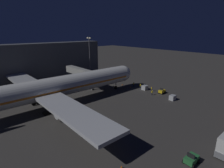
# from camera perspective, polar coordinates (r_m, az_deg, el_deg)

# --- Properties ---
(ground_plane) EXTENTS (320.00, 320.00, 0.00)m
(ground_plane) POSITION_cam_1_polar(r_m,az_deg,el_deg) (55.99, -14.35, -5.77)
(ground_plane) COLOR #383533
(airliner_at_gate) EXTENTS (57.51, 70.46, 19.27)m
(airliner_at_gate) POSITION_cam_1_polar(r_m,az_deg,el_deg) (51.40, -22.79, -2.23)
(airliner_at_gate) COLOR silver
(airliner_at_gate) RESTS_ON ground_plane
(jet_bridge) EXTENTS (19.14, 3.40, 6.97)m
(jet_bridge) POSITION_cam_1_polar(r_m,az_deg,el_deg) (69.26, -9.02, 3.50)
(jet_bridge) COLOR #9E9E99
(jet_bridge) RESTS_ON ground_plane
(terminal_wall) EXTENTS (6.00, 80.00, 15.70)m
(terminal_wall) POSITION_cam_1_polar(r_m,az_deg,el_deg) (80.50, -29.38, 5.13)
(terminal_wall) COLOR #4C4F54
(terminal_wall) RESTS_ON ground_plane
(apron_floodlight_mast) EXTENTS (2.90, 0.50, 17.79)m
(apron_floodlight_mast) POSITION_cam_1_polar(r_m,az_deg,el_deg) (88.07, -7.06, 9.53)
(apron_floodlight_mast) COLOR #59595E
(apron_floodlight_mast) RESTS_ON ground_plane
(baggage_tug_lead) EXTENTS (1.86, 2.32, 1.95)m
(baggage_tug_lead) POSITION_cam_1_polar(r_m,az_deg,el_deg) (64.27, 15.43, -2.23)
(baggage_tug_lead) COLOR yellow
(baggage_tug_lead) RESTS_ON ground_plane
(pushback_tug) EXTENTS (1.86, 2.56, 1.95)m
(pushback_tug) POSITION_cam_1_polar(r_m,az_deg,el_deg) (34.04, 23.65, -20.80)
(pushback_tug) COLOR #287038
(pushback_tug) RESTS_ON ground_plane
(baggage_container_near_belt) EXTENTS (1.80, 1.87, 1.62)m
(baggage_container_near_belt) POSITION_cam_1_polar(r_m,az_deg,el_deg) (66.92, 10.25, -1.12)
(baggage_container_near_belt) COLOR #B7BABF
(baggage_container_near_belt) RESTS_ON ground_plane
(baggage_container_mid_row) EXTENTS (1.53, 1.86, 1.58)m
(baggage_container_mid_row) POSITION_cam_1_polar(r_m,az_deg,el_deg) (59.22, 18.49, -4.08)
(baggage_container_mid_row) COLOR #B7BABF
(baggage_container_mid_row) RESTS_ON ground_plane
(ground_crew_near_nose_gear) EXTENTS (0.40, 0.40, 1.74)m
(ground_crew_near_nose_gear) POSITION_cam_1_polar(r_m,az_deg,el_deg) (65.52, 12.33, -1.49)
(ground_crew_near_nose_gear) COLOR black
(ground_crew_near_nose_gear) RESTS_ON ground_plane
(ground_crew_marshaller_fwd) EXTENTS (0.40, 0.40, 1.66)m
(ground_crew_marshaller_fwd) POSITION_cam_1_polar(r_m,az_deg,el_deg) (68.72, 8.92, -0.51)
(ground_crew_marshaller_fwd) COLOR black
(ground_crew_marshaller_fwd) RESTS_ON ground_plane
(ground_crew_under_port_wing) EXTENTS (0.40, 0.40, 1.85)m
(ground_crew_under_port_wing) POSITION_cam_1_polar(r_m,az_deg,el_deg) (69.98, 6.85, -0.02)
(ground_crew_under_port_wing) COLOR black
(ground_crew_under_port_wing) RESTS_ON ground_plane
(ground_crew_by_tug) EXTENTS (0.40, 0.40, 1.71)m
(ground_crew_by_tug) POSITION_cam_1_polar(r_m,az_deg,el_deg) (61.87, 12.45, -2.58)
(ground_crew_by_tug) COLOR black
(ground_crew_by_tug) RESTS_ON ground_plane
(traffic_cone_nose_port) EXTENTS (0.36, 0.36, 0.55)m
(traffic_cone_nose_port) POSITION_cam_1_polar(r_m,az_deg,el_deg) (68.92, 5.83, -0.89)
(traffic_cone_nose_port) COLOR orange
(traffic_cone_nose_port) RESTS_ON ground_plane
(traffic_cone_nose_starboard) EXTENTS (0.36, 0.36, 0.55)m
(traffic_cone_nose_starboard) POSITION_cam_1_polar(r_m,az_deg,el_deg) (71.85, 3.27, -0.12)
(traffic_cone_nose_starboard) COLOR orange
(traffic_cone_nose_starboard) RESTS_ON ground_plane
(traffic_cone_wingtip_svc_side) EXTENTS (0.36, 0.36, 0.55)m
(traffic_cone_wingtip_svc_side) POSITION_cam_1_polar(r_m,az_deg,el_deg) (31.01, 3.04, -24.59)
(traffic_cone_wingtip_svc_side) COLOR orange
(traffic_cone_wingtip_svc_side) RESTS_ON ground_plane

